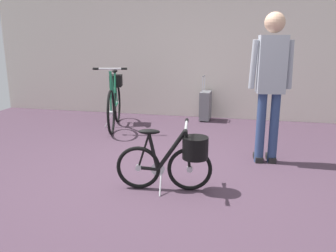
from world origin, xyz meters
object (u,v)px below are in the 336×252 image
Objects in this scene: folding_bike_foreground at (177,157)px; display_bike_left at (115,100)px; visitor_near_wall at (271,78)px; rolling_suitcase at (205,105)px.

display_bike_left reaches higher than folding_bike_foreground.
rolling_suitcase is at bearing 115.80° from visitor_near_wall.
rolling_suitcase is at bearing 29.49° from display_bike_left.
rolling_suitcase is at bearing 91.38° from folding_bike_foreground.
display_bike_left is 1.80× the size of rolling_suitcase.
display_bike_left is at bearing 123.85° from folding_bike_foreground.
display_bike_left is 2.82m from visitor_near_wall.
visitor_near_wall is at bearing -26.76° from display_bike_left.
folding_bike_foreground is at bearing -88.62° from rolling_suitcase.
display_bike_left is at bearing 153.24° from visitor_near_wall.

